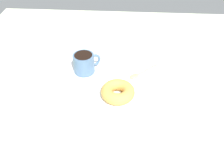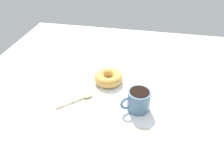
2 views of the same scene
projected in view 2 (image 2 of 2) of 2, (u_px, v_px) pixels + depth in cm
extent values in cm
cube|color=beige|center=(117.00, 96.00, 81.91)|extent=(120.00, 120.00, 2.00)
cube|color=white|center=(112.00, 88.00, 83.88)|extent=(35.28, 35.28, 0.30)
cylinder|color=slate|center=(139.00, 100.00, 72.81)|extent=(7.71, 7.71, 7.19)
cylinder|color=black|center=(139.00, 92.00, 70.76)|extent=(6.51, 6.51, 0.60)
torus|color=slate|center=(127.00, 103.00, 71.64)|extent=(3.34, 4.67, 4.93)
torus|color=gold|center=(109.00, 78.00, 85.90)|extent=(11.23, 11.23, 3.99)
ellipsoid|color=#D8B772|center=(88.00, 96.00, 79.48)|extent=(4.21, 4.27, 0.90)
cylinder|color=#D8B772|center=(71.00, 103.00, 76.76)|extent=(8.06, 8.56, 0.56)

